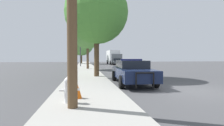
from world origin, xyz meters
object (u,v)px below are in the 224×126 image
car_background_oncoming (117,62)px  traffic_cone (77,90)px  fire_hydrant (68,89)px  traffic_light (90,44)px  tree_sidewalk_mid (88,32)px  tree_sidewalk_far (81,43)px  tree_sidewalk_near (96,12)px  box_truck (114,57)px  police_car (132,71)px

car_background_oncoming → traffic_cone: car_background_oncoming is taller
fire_hydrant → traffic_cone: fire_hydrant is taller
traffic_light → tree_sidewalk_mid: tree_sidewalk_mid is taller
traffic_light → tree_sidewalk_far: (-1.67, 14.10, 1.29)m
tree_sidewalk_near → traffic_light: bearing=89.9°
tree_sidewalk_near → traffic_cone: (-1.26, -7.37, -4.75)m
fire_hydrant → tree_sidewalk_far: size_ratio=0.10×
tree_sidewalk_mid → tree_sidewalk_far: 20.76m
box_truck → tree_sidewalk_mid: bearing=69.1°
car_background_oncoming → fire_hydrant: bearing=81.1°
traffic_light → tree_sidewalk_near: bearing=-90.1°
fire_hydrant → traffic_light: (1.56, 24.00, 3.29)m
fire_hydrant → tree_sidewalk_far: (-0.11, 38.09, 4.58)m
traffic_light → tree_sidewalk_near: tree_sidewalk_near is taller
box_truck → tree_sidewalk_mid: size_ratio=1.08×
tree_sidewalk_mid → tree_sidewalk_far: size_ratio=0.87×
car_background_oncoming → tree_sidewalk_near: tree_sidewalk_near is taller
police_car → traffic_light: traffic_light is taller
tree_sidewalk_near → police_car: bearing=-60.1°
tree_sidewalk_far → traffic_cone: tree_sidewalk_far is taller
fire_hydrant → tree_sidewalk_far: tree_sidewalk_far is taller
fire_hydrant → box_truck: box_truck is taller
police_car → traffic_cone: bearing=53.5°
traffic_cone → fire_hydrant: bearing=-113.7°
tree_sidewalk_far → traffic_cone: (0.38, -37.48, -4.72)m
fire_hydrant → traffic_cone: bearing=66.3°
fire_hydrant → tree_sidewalk_near: tree_sidewalk_near is taller
box_truck → tree_sidewalk_far: bearing=-24.4°
traffic_light → box_truck: traffic_light is taller
box_truck → traffic_light: bearing=60.8°
traffic_light → tree_sidewalk_near: (-0.03, -16.01, 1.32)m
car_background_oncoming → tree_sidewalk_mid: size_ratio=0.58×
traffic_light → tree_sidewalk_mid: (-0.54, -6.63, 1.09)m
fire_hydrant → tree_sidewalk_mid: (1.02, 17.37, 4.38)m
fire_hydrant → traffic_light: traffic_light is taller
fire_hydrant → tree_sidewalk_near: 9.35m
traffic_light → traffic_cone: (-1.29, -23.38, -3.43)m
tree_sidewalk_mid → traffic_cone: size_ratio=11.59×
traffic_light → tree_sidewalk_far: 14.25m
car_background_oncoming → box_truck: size_ratio=0.54×
traffic_light → box_truck: (5.88, 10.77, -2.12)m
box_truck → car_background_oncoming: bearing=89.5°
car_background_oncoming → tree_sidewalk_mid: 15.23m
police_car → tree_sidewalk_far: (-3.61, 33.52, 4.38)m
police_car → traffic_light: (-1.93, 19.42, 3.09)m
fire_hydrant → tree_sidewalk_far: bearing=90.2°
police_car → fire_hydrant: 5.76m
traffic_light → car_background_oncoming: 9.32m
police_car → tree_sidewalk_mid: 13.68m
fire_hydrant → police_car: bearing=52.6°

